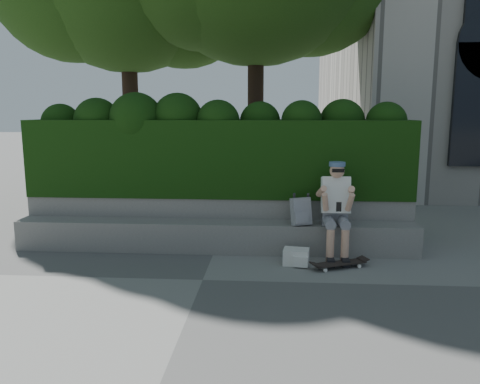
# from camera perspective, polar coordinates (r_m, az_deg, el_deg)

# --- Properties ---
(ground) EXTENTS (80.00, 80.00, 0.00)m
(ground) POSITION_cam_1_polar(r_m,az_deg,el_deg) (5.97, -4.57, -10.64)
(ground) COLOR slate
(ground) RESTS_ON ground
(bench_ledge) EXTENTS (6.00, 0.45, 0.45)m
(bench_ledge) POSITION_cam_1_polar(r_m,az_deg,el_deg) (7.08, -3.11, -5.41)
(bench_ledge) COLOR gray
(bench_ledge) RESTS_ON ground
(planter_wall) EXTENTS (6.00, 0.50, 0.75)m
(planter_wall) POSITION_cam_1_polar(r_m,az_deg,el_deg) (7.50, -2.68, -3.35)
(planter_wall) COLOR gray
(planter_wall) RESTS_ON ground
(hedge) EXTENTS (6.00, 1.00, 1.20)m
(hedge) POSITION_cam_1_polar(r_m,az_deg,el_deg) (7.56, -2.54, 4.25)
(hedge) COLOR black
(hedge) RESTS_ON planter_wall
(person) EXTENTS (0.40, 0.76, 1.38)m
(person) POSITION_cam_1_polar(r_m,az_deg,el_deg) (6.79, 11.60, -1.68)
(person) COLOR slate
(person) RESTS_ON ground
(skateboard) EXTENTS (0.75, 0.45, 0.08)m
(skateboard) POSITION_cam_1_polar(r_m,az_deg,el_deg) (6.49, 12.03, -8.53)
(skateboard) COLOR black
(skateboard) RESTS_ON ground
(backpack_plaid) EXTENTS (0.31, 0.23, 0.40)m
(backpack_plaid) POSITION_cam_1_polar(r_m,az_deg,el_deg) (6.85, 7.44, -2.35)
(backpack_plaid) COLOR #ADADB2
(backpack_plaid) RESTS_ON bench_ledge
(backpack_ground) EXTENTS (0.38, 0.29, 0.22)m
(backpack_ground) POSITION_cam_1_polar(r_m,az_deg,el_deg) (6.53, 6.86, -7.84)
(backpack_ground) COLOR silver
(backpack_ground) RESTS_ON ground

